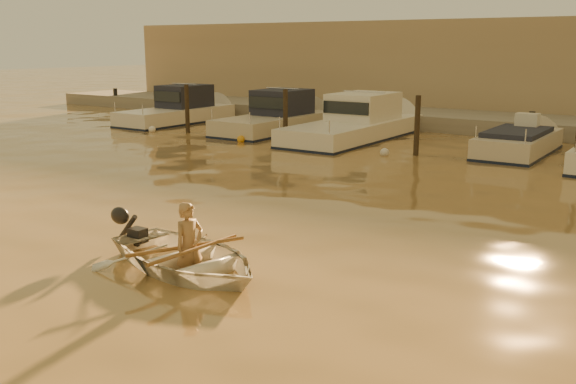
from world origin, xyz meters
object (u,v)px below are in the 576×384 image
Objects in this scene: dinghy at (186,257)px; waterfront_building at (528,70)px; moored_boat_2 at (354,123)px; person at (189,246)px; moored_boat_0 at (176,110)px; moored_boat_1 at (274,117)px; moored_boat_3 at (518,147)px.

dinghy is 0.07× the size of waterfront_building.
dinghy is 15.64m from moored_boat_2.
person is 0.03× the size of waterfront_building.
moored_boat_0 is 9.51m from moored_boat_2.
person is 25.98m from waterfront_building.
moored_boat_2 is at bearing 0.00° from moored_boat_0.
moored_boat_2 is at bearing 29.82° from person.
person is 0.21× the size of moored_boat_1.
moored_boat_3 is 0.12× the size of waterfront_building.
moored_boat_2 reaches higher than dinghy.
moored_boat_0 reaches higher than moored_boat_3.
moored_boat_2 is at bearing 0.00° from moored_boat_1.
moored_boat_2 is (-4.86, 14.86, 0.41)m from dinghy.
moored_boat_0 is at bearing 55.59° from person.
moored_boat_0 is 0.15× the size of waterfront_building.
moored_boat_0 reaches higher than dinghy.
dinghy is 25.97m from waterfront_building.
moored_boat_1 is 0.15× the size of waterfront_building.
moored_boat_3 is at bearing 5.83° from dinghy.
person is 20.75m from moored_boat_0.
moored_boat_1 is (5.67, 0.00, 0.00)m from moored_boat_0.
moored_boat_0 is 1.25× the size of moored_boat_3.
moored_boat_2 is 11.75m from waterfront_building.
moored_boat_0 is (-14.37, 14.86, 0.41)m from dinghy.
moored_boat_1 and moored_boat_2 have the same top height.
moored_boat_0 is 5.67m from moored_boat_1.
dinghy is 0.47× the size of moored_boat_0.
person is 0.17× the size of moored_boat_2.
moored_boat_1 is 3.83m from moored_boat_2.
moored_boat_3 is (6.31, 0.00, -0.40)m from moored_boat_2.
waterfront_building is at bearing 13.88° from dinghy.
dinghy is at bearing -71.88° from moored_boat_2.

